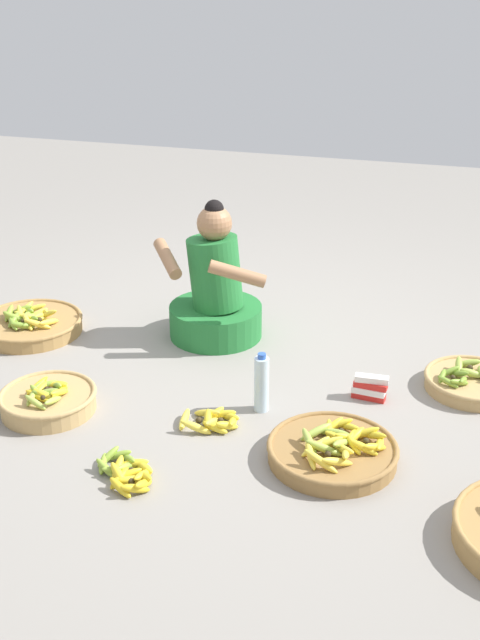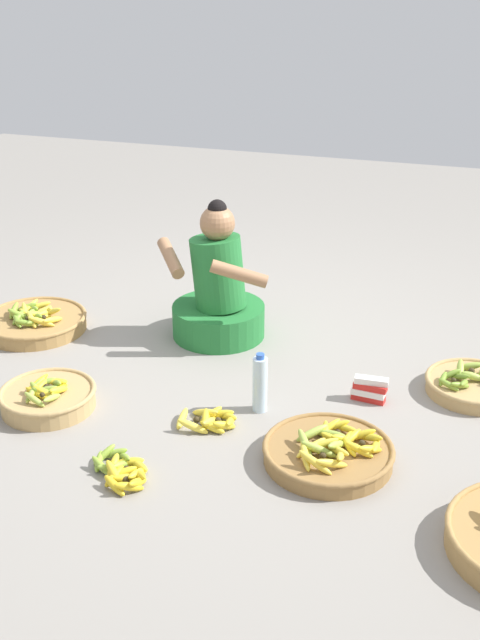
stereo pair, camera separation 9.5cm
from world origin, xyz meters
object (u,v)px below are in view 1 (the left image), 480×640
(banana_basket_back_center, at_px, (30,324))
(loose_bananas_front_right, at_px, (127,472))
(loose_bananas_near_vendor, at_px, (213,420))
(packet_carton_stack, at_px, (370,388))
(water_bottle, at_px, (261,384))
(banana_basket_back_right, at_px, (472,381))
(banana_basket_near_bicycle, at_px, (48,400))
(banana_basket_front_left, at_px, (333,450))
(vendor_woman_front, at_px, (215,294))

(banana_basket_back_center, height_order, loose_bananas_front_right, banana_basket_back_center)
(loose_bananas_near_vendor, xyz_separation_m, packet_carton_stack, (0.64, 0.46, 0.03))
(loose_bananas_front_right, bearing_deg, packet_carton_stack, 48.09)
(banana_basket_back_center, distance_m, water_bottle, 1.56)
(banana_basket_back_center, bearing_deg, loose_bananas_front_right, -44.61)
(banana_basket_back_right, distance_m, banana_basket_near_bicycle, 2.05)
(loose_bananas_front_right, distance_m, loose_bananas_near_vendor, 0.52)
(banana_basket_back_center, height_order, banana_basket_back_right, banana_basket_back_center)
(banana_basket_near_bicycle, bearing_deg, loose_bananas_near_vendor, 7.55)
(banana_basket_near_bicycle, bearing_deg, banana_basket_back_right, 23.10)
(banana_basket_back_right, bearing_deg, banana_basket_near_bicycle, -156.90)
(banana_basket_near_bicycle, xyz_separation_m, water_bottle, (0.95, 0.31, 0.08))
(loose_bananas_near_vendor, relative_size, water_bottle, 0.97)
(banana_basket_front_left, xyz_separation_m, packet_carton_stack, (0.07, 0.56, 0.01))
(banana_basket_front_left, bearing_deg, water_bottle, 142.74)
(vendor_woman_front, relative_size, water_bottle, 2.67)
(vendor_woman_front, xyz_separation_m, banana_basket_front_left, (0.88, -1.01, -0.20))
(packet_carton_stack, bearing_deg, banana_basket_back_center, 175.11)
(banana_basket_back_center, xyz_separation_m, banana_basket_front_left, (1.90, -0.73, -0.00))
(banana_basket_front_left, bearing_deg, loose_bananas_front_right, -154.17)
(banana_basket_back_right, height_order, loose_bananas_near_vendor, banana_basket_back_right)
(banana_basket_back_right, relative_size, banana_basket_near_bicycle, 1.04)
(banana_basket_back_center, xyz_separation_m, banana_basket_near_bicycle, (0.54, -0.73, 0.00))
(vendor_woman_front, distance_m, packet_carton_stack, 1.06)
(banana_basket_front_left, bearing_deg, packet_carton_stack, 83.26)
(banana_basket_back_center, distance_m, banana_basket_front_left, 2.03)
(banana_basket_back_center, relative_size, packet_carton_stack, 3.45)
(loose_bananas_near_vendor, bearing_deg, loose_bananas_front_right, -112.92)
(vendor_woman_front, distance_m, water_bottle, 0.86)
(banana_basket_back_center, height_order, loose_bananas_near_vendor, banana_basket_back_center)
(banana_basket_back_right, bearing_deg, vendor_woman_front, 171.63)
(loose_bananas_near_vendor, bearing_deg, banana_basket_front_left, -10.21)
(banana_basket_near_bicycle, bearing_deg, banana_basket_front_left, 0.00)
(packet_carton_stack, bearing_deg, banana_basket_front_left, -96.74)
(vendor_woman_front, distance_m, loose_bananas_front_right, 1.41)
(banana_basket_near_bicycle, bearing_deg, water_bottle, 17.90)
(water_bottle, bearing_deg, banana_basket_front_left, -37.26)
(vendor_woman_front, xyz_separation_m, banana_basket_back_right, (1.41, -0.21, -0.21))
(packet_carton_stack, bearing_deg, banana_basket_near_bicycle, -158.36)
(banana_basket_front_left, distance_m, banana_basket_near_bicycle, 1.35)
(banana_basket_near_bicycle, distance_m, water_bottle, 1.00)
(packet_carton_stack, bearing_deg, vendor_woman_front, 154.48)
(water_bottle, relative_size, packet_carton_stack, 1.71)
(banana_basket_back_right, xyz_separation_m, loose_bananas_front_right, (-1.31, -1.18, -0.02))
(loose_bananas_front_right, relative_size, packet_carton_stack, 1.75)
(banana_basket_back_right, bearing_deg, banana_basket_front_left, -123.60)
(vendor_woman_front, relative_size, banana_basket_front_left, 1.42)
(loose_bananas_front_right, bearing_deg, loose_bananas_near_vendor, 67.08)
(vendor_woman_front, relative_size, banana_basket_near_bicycle, 1.73)
(banana_basket_back_right, xyz_separation_m, water_bottle, (-0.94, -0.50, 0.09))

